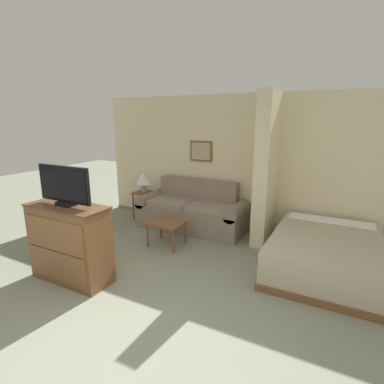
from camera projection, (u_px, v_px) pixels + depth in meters
name	position (u px, v px, depth m)	size (l,w,h in m)	color
ground_plane	(115.00, 363.00, 2.71)	(20.00, 20.00, 0.00)	gray
wall_back	(249.00, 164.00, 5.71)	(6.51, 0.16, 2.60)	beige
wall_partition_pillar	(266.00, 169.00, 5.11)	(0.24, 0.80, 2.60)	beige
couch	(192.00, 211.00, 5.97)	(2.17, 0.84, 0.95)	gray
coffee_table	(166.00, 225.00, 5.14)	(0.59, 0.50, 0.43)	brown
side_table	(144.00, 197.00, 6.53)	(0.41, 0.41, 0.59)	brown
table_lamp	(144.00, 179.00, 6.43)	(0.34, 0.34, 0.44)	tan
tv_dresser	(70.00, 243.00, 4.00)	(1.15, 0.47, 1.05)	brown
tv	(64.00, 186.00, 3.81)	(0.86, 0.16, 0.52)	black
bed	(325.00, 252.00, 4.33)	(1.46, 2.01, 0.52)	brown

